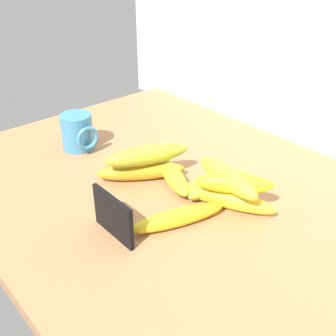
% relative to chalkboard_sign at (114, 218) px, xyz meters
% --- Properties ---
extents(counter_top, '(1.10, 0.76, 0.03)m').
position_rel_chalkboard_sign_xyz_m(counter_top, '(-0.02, 0.18, -0.05)').
color(counter_top, '#A27048').
rests_on(counter_top, ground).
extents(back_wall, '(1.30, 0.02, 0.70)m').
position_rel_chalkboard_sign_xyz_m(back_wall, '(-0.02, 0.57, 0.28)').
color(back_wall, silver).
rests_on(back_wall, ground).
extents(chalkboard_sign, '(0.11, 0.02, 0.08)m').
position_rel_chalkboard_sign_xyz_m(chalkboard_sign, '(0.00, 0.00, 0.00)').
color(chalkboard_sign, black).
rests_on(chalkboard_sign, counter_top).
extents(coffee_mug, '(0.09, 0.08, 0.09)m').
position_rel_chalkboard_sign_xyz_m(coffee_mug, '(-0.34, 0.13, 0.01)').
color(coffee_mug, teal).
rests_on(coffee_mug, counter_top).
extents(banana_0, '(0.09, 0.19, 0.03)m').
position_rel_chalkboard_sign_xyz_m(banana_0, '(0.05, 0.10, -0.02)').
color(banana_0, yellow).
rests_on(banana_0, counter_top).
extents(banana_1, '(0.04, 0.17, 0.04)m').
position_rel_chalkboard_sign_xyz_m(banana_1, '(0.02, 0.25, -0.02)').
color(banana_1, gold).
rests_on(banana_1, counter_top).
extents(banana_2, '(0.14, 0.18, 0.04)m').
position_rel_chalkboard_sign_xyz_m(banana_2, '(-0.12, 0.15, -0.02)').
color(banana_2, gold).
rests_on(banana_2, counter_top).
extents(banana_3, '(0.16, 0.09, 0.04)m').
position_rel_chalkboard_sign_xyz_m(banana_3, '(-0.06, 0.19, -0.02)').
color(banana_3, gold).
rests_on(banana_3, counter_top).
extents(banana_4, '(0.20, 0.11, 0.04)m').
position_rel_chalkboard_sign_xyz_m(banana_4, '(0.07, 0.22, -0.02)').
color(banana_4, yellow).
rests_on(banana_4, counter_top).
extents(banana_5, '(0.14, 0.13, 0.04)m').
position_rel_chalkboard_sign_xyz_m(banana_5, '(0.08, 0.22, 0.02)').
color(banana_5, yellow).
rests_on(banana_5, banana_4).
extents(banana_6, '(0.18, 0.07, 0.04)m').
position_rel_chalkboard_sign_xyz_m(banana_6, '(0.06, 0.23, 0.02)').
color(banana_6, yellow).
rests_on(banana_6, banana_4).
extents(banana_7, '(0.16, 0.07, 0.04)m').
position_rel_chalkboard_sign_xyz_m(banana_7, '(0.06, 0.23, 0.02)').
color(banana_7, gold).
rests_on(banana_7, banana_4).
extents(banana_8, '(0.10, 0.19, 0.04)m').
position_rel_chalkboard_sign_xyz_m(banana_8, '(-0.11, 0.16, 0.02)').
color(banana_8, gold).
rests_on(banana_8, banana_2).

